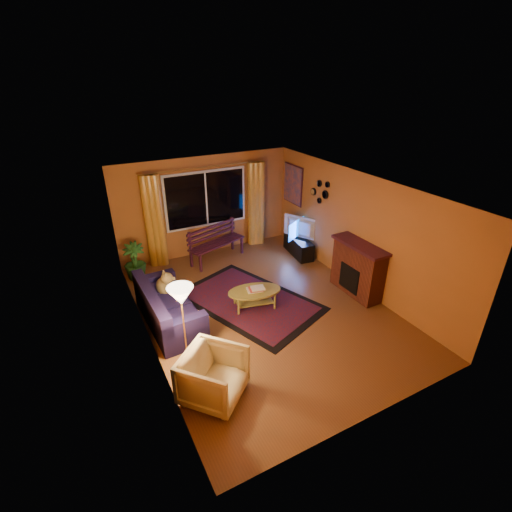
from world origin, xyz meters
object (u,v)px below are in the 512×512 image
bench (217,252)px  tv_console (298,246)px  sofa (169,305)px  coffee_table (255,299)px  armchair (213,374)px  floor_lamp (184,328)px

bench → tv_console: (1.99, -0.69, -0.00)m
bench → tv_console: size_ratio=1.40×
sofa → coffee_table: 1.69m
armchair → floor_lamp: size_ratio=0.58×
floor_lamp → tv_console: (3.85, 2.55, -0.51)m
bench → sofa: 2.69m
armchair → bench: bearing=25.2°
sofa → floor_lamp: size_ratio=1.30×
sofa → floor_lamp: (-0.07, -1.24, 0.35)m
floor_lamp → coffee_table: 2.05m
floor_lamp → tv_console: size_ratio=1.36×
armchair → floor_lamp: 0.89m
bench → floor_lamp: size_ratio=1.03×
coffee_table → tv_console: tv_console is taller
tv_console → floor_lamp: bearing=-139.0°
bench → armchair: bearing=-131.9°
coffee_table → armchair: bearing=-132.0°
bench → armchair: size_ratio=1.79×
armchair → tv_console: armchair is taller
sofa → tv_console: 4.01m
sofa → coffee_table: bearing=-12.2°
bench → armchair: armchair is taller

